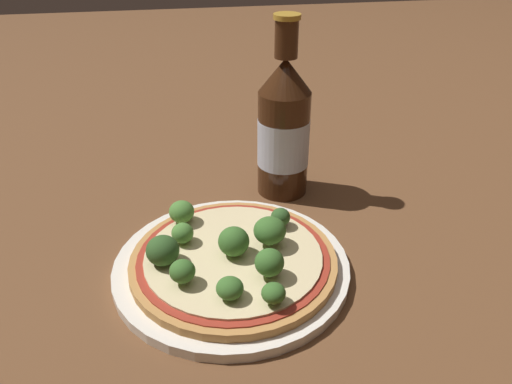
% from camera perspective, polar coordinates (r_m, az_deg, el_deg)
% --- Properties ---
extents(ground_plane, '(3.00, 3.00, 0.00)m').
position_cam_1_polar(ground_plane, '(0.59, -2.01, -7.18)').
color(ground_plane, brown).
extents(plate, '(0.26, 0.26, 0.01)m').
position_cam_1_polar(plate, '(0.56, -2.81, -8.48)').
color(plate, silver).
rests_on(plate, ground_plane).
extents(pizza, '(0.23, 0.23, 0.01)m').
position_cam_1_polar(pizza, '(0.55, -2.59, -7.70)').
color(pizza, '#B77F42').
rests_on(pizza, plate).
extents(broccoli_floret_0, '(0.02, 0.02, 0.02)m').
position_cam_1_polar(broccoli_floret_0, '(0.48, 2.01, -11.50)').
color(broccoli_floret_0, '#89A866').
rests_on(broccoli_floret_0, pizza).
extents(broccoli_floret_1, '(0.03, 0.03, 0.03)m').
position_cam_1_polar(broccoli_floret_1, '(0.53, -10.62, -6.59)').
color(broccoli_floret_1, '#89A866').
rests_on(broccoli_floret_1, pizza).
extents(broccoli_floret_2, '(0.03, 0.03, 0.03)m').
position_cam_1_polar(broccoli_floret_2, '(0.53, -2.56, -5.67)').
color(broccoli_floret_2, '#89A866').
rests_on(broccoli_floret_2, pizza).
extents(broccoli_floret_3, '(0.03, 0.03, 0.03)m').
position_cam_1_polar(broccoli_floret_3, '(0.59, -8.50, -2.24)').
color(broccoli_floret_3, '#89A866').
rests_on(broccoli_floret_3, pizza).
extents(broccoli_floret_4, '(0.03, 0.03, 0.02)m').
position_cam_1_polar(broccoli_floret_4, '(0.48, -3.01, -10.92)').
color(broccoli_floret_4, '#89A866').
rests_on(broccoli_floret_4, pizza).
extents(broccoli_floret_5, '(0.03, 0.03, 0.03)m').
position_cam_1_polar(broccoli_floret_5, '(0.50, -8.42, -8.96)').
color(broccoli_floret_5, '#89A866').
rests_on(broccoli_floret_5, pizza).
extents(broccoli_floret_6, '(0.04, 0.04, 0.03)m').
position_cam_1_polar(broccoli_floret_6, '(0.55, 1.59, -4.44)').
color(broccoli_floret_6, '#89A866').
rests_on(broccoli_floret_6, pizza).
extents(broccoli_floret_7, '(0.02, 0.02, 0.02)m').
position_cam_1_polar(broccoli_floret_7, '(0.56, -8.38, -4.83)').
color(broccoli_floret_7, '#89A866').
rests_on(broccoli_floret_7, pizza).
extents(broccoli_floret_8, '(0.02, 0.02, 0.02)m').
position_cam_1_polar(broccoli_floret_8, '(0.58, 2.82, -2.90)').
color(broccoli_floret_8, '#89A866').
rests_on(broccoli_floret_8, pizza).
extents(broccoli_floret_9, '(0.03, 0.03, 0.03)m').
position_cam_1_polar(broccoli_floret_9, '(0.50, 1.54, -8.06)').
color(broccoli_floret_9, '#89A866').
rests_on(broccoli_floret_9, pizza).
extents(beer_bottle, '(0.07, 0.07, 0.24)m').
position_cam_1_polar(beer_bottle, '(0.67, 3.19, 7.23)').
color(beer_bottle, '#381E0F').
rests_on(beer_bottle, ground_plane).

